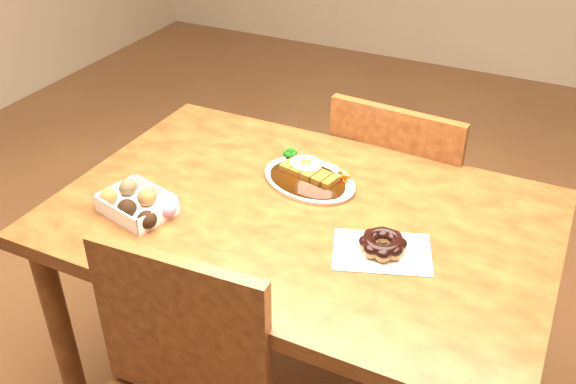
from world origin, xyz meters
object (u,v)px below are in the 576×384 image
at_px(chair_far, 401,205).
at_px(katsu_curry_plate, 309,177).
at_px(table, 301,244).
at_px(donut_box, 137,203).
at_px(pon_de_ring, 383,245).

bearing_deg(chair_far, katsu_curry_plate, 72.69).
height_order(table, donut_box, donut_box).
xyz_separation_m(table, chair_far, (0.11, 0.53, -0.17)).
relative_size(chair_far, katsu_curry_plate, 2.86).
height_order(table, chair_far, chair_far).
xyz_separation_m(donut_box, pon_de_ring, (0.59, 0.11, -0.00)).
xyz_separation_m(table, donut_box, (-0.36, -0.17, 0.12)).
bearing_deg(katsu_curry_plate, pon_de_ring, -36.79).
bearing_deg(chair_far, table, 82.35).
distance_m(chair_far, donut_box, 0.90).
bearing_deg(chair_far, donut_box, 60.46).
xyz_separation_m(chair_far, pon_de_ring, (0.12, -0.60, 0.29)).
bearing_deg(katsu_curry_plate, table, -72.30).
bearing_deg(table, pon_de_ring, -16.02).
relative_size(table, chair_far, 1.38).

